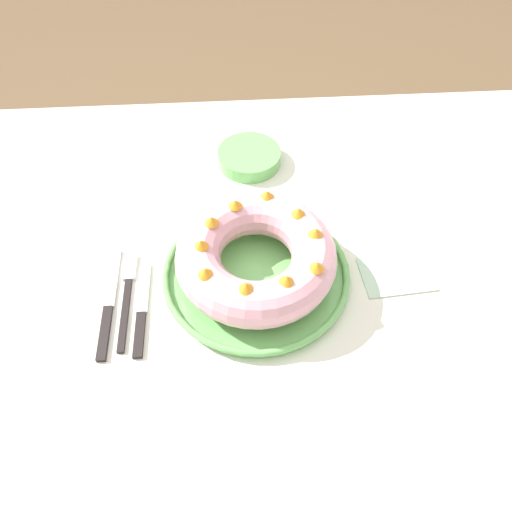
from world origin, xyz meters
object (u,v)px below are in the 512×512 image
serving_knife (108,309)px  cake_knife (141,315)px  serving_dish (256,274)px  napkin (396,274)px  bundt_cake (256,256)px  fork (127,293)px  side_bowl (249,157)px

serving_knife → cake_knife: bearing=-20.0°
serving_dish → napkin: serving_dish is taller
bundt_cake → fork: 0.24m
fork → serving_knife: serving_knife is taller
serving_knife → cake_knife: same height
fork → serving_dish: bearing=-0.3°
side_bowl → serving_knife: bearing=-125.8°
side_bowl → bundt_cake: bearing=-91.0°
cake_knife → side_bowl: bearing=62.8°
serving_dish → side_bowl: side_bowl is taller
serving_dish → bundt_cake: size_ratio=1.20×
serving_dish → cake_knife: 0.22m
serving_knife → bundt_cake: bearing=6.0°
napkin → serving_knife: bearing=-175.3°
serving_dish → fork: (-0.23, -0.02, -0.01)m
serving_dish → cake_knife: serving_dish is taller
fork → serving_knife: (-0.03, -0.03, -0.00)m
side_bowl → napkin: bearing=-52.4°
serving_dish → fork: size_ratio=1.65×
fork → serving_knife: bearing=-138.9°
fork → napkin: size_ratio=1.59×
fork → napkin: bearing=-4.4°
serving_dish → side_bowl: size_ratio=2.43×
serving_knife → serving_dish: bearing=6.0°
serving_dish → serving_knife: serving_dish is taller
bundt_cake → cake_knife: 0.22m
serving_dish → bundt_cake: (0.00, -0.00, 0.05)m
serving_knife → napkin: size_ratio=1.79×
serving_dish → fork: serving_dish is taller
fork → serving_knife: 0.04m
napkin → cake_knife: bearing=-172.9°
fork → bundt_cake: bearing=-0.3°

